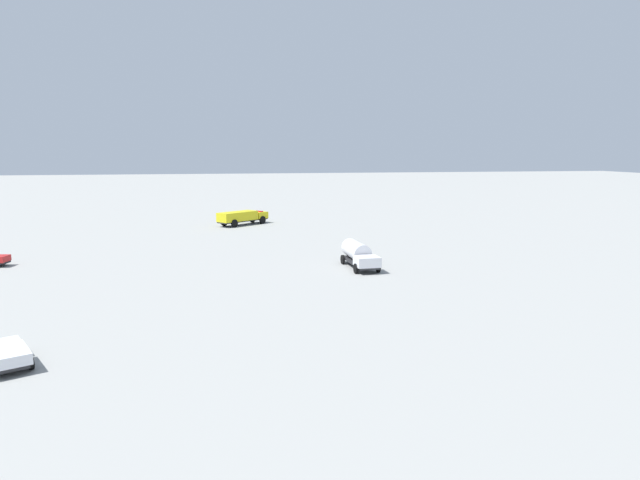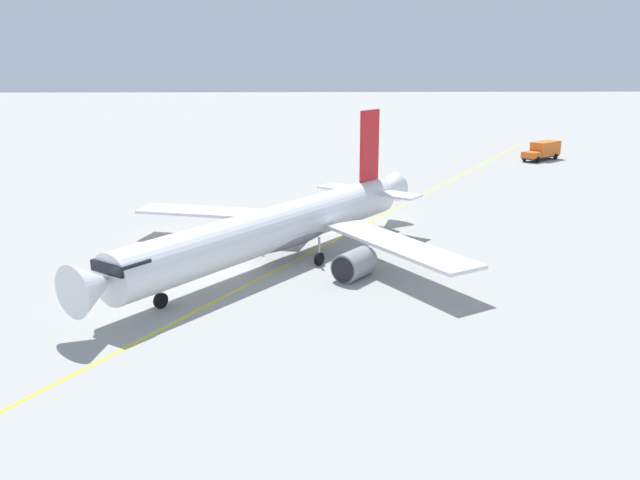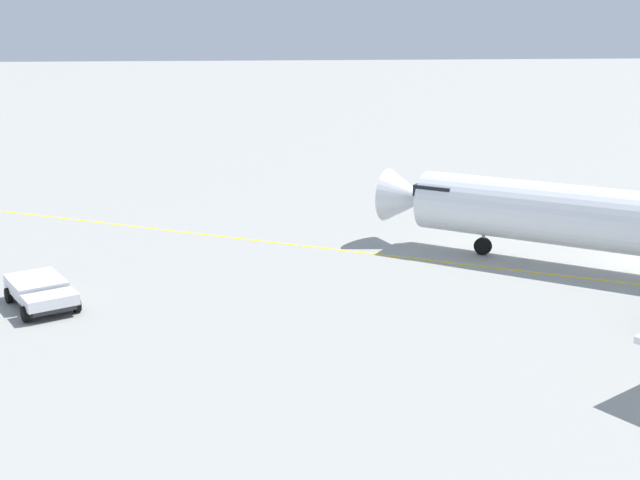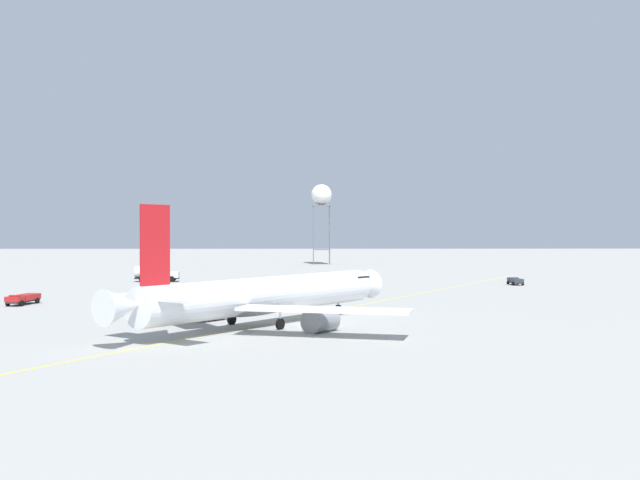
{
  "view_description": "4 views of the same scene",
  "coord_description": "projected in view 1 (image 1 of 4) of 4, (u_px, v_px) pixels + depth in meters",
  "views": [
    {
      "loc": [
        -33.41,
        -47.93,
        13.48
      ],
      "look_at": [
        -1.14,
        -54.0,
        8.26
      ],
      "focal_mm": 31.77,
      "sensor_mm": 36.0,
      "label": 1
    },
    {
      "loc": [
        7.08,
        -51.98,
        16.63
      ],
      "look_at": [
        8.71,
        -3.09,
        3.07
      ],
      "focal_mm": 36.67,
      "sensor_mm": 36.0,
      "label": 2
    },
    {
      "loc": [
        42.63,
        -25.46,
        13.75
      ],
      "look_at": [
        1.13,
        -20.03,
        2.32
      ],
      "focal_mm": 43.82,
      "sensor_mm": 36.0,
      "label": 3
    },
    {
      "loc": [
        0.99,
        79.07,
        9.81
      ],
      "look_at": [
        -1.14,
        -54.0,
        7.87
      ],
      "focal_mm": 43.44,
      "sensor_mm": 36.0,
      "label": 4
    }
  ],
  "objects": [
    {
      "name": "pushback_tug_truck",
      "position": [
        4.0,
        354.0,
        35.47
      ],
      "size": [
        5.53,
        4.43,
        1.3
      ],
      "rotation": [
        0.0,
        0.0,
        0.47
      ],
      "color": "#232326",
      "rests_on": "ground_plane"
    },
    {
      "name": "fuel_tanker_truck",
      "position": [
        359.0,
        254.0,
        65.62
      ],
      "size": [
        8.13,
        3.17,
        2.87
      ],
      "rotation": [
        0.0,
        0.0,
        3.19
      ],
      "color": "#232326",
      "rests_on": "ground_plane"
    },
    {
      "name": "fire_tender_truck",
      "position": [
        242.0,
        217.0,
        102.8
      ],
      "size": [
        8.45,
        9.66,
        2.5
      ],
      "rotation": [
        0.0,
        0.0,
        5.38
      ],
      "color": "#232326",
      "rests_on": "ground_plane"
    }
  ]
}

